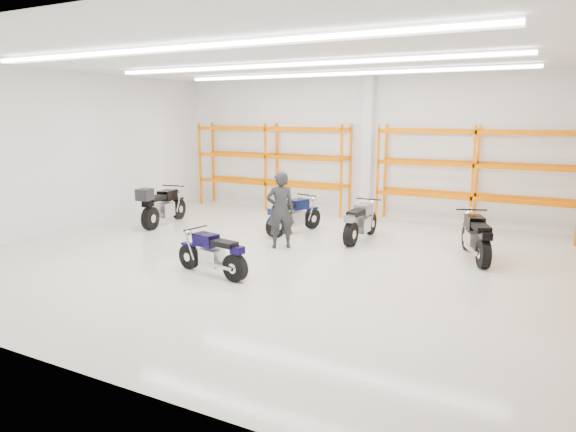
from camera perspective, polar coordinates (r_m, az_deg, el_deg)
The scene contains 11 objects.
ground at distance 12.01m, azimuth -0.65°, elevation -4.70°, with size 14.00×14.00×0.00m, color beige.
room_shell at distance 11.58m, azimuth -0.62°, elevation 11.15°, with size 14.02×12.02×4.51m.
motorcycle_main at distance 10.71m, azimuth -8.23°, elevation -4.31°, with size 1.94×0.73×0.96m.
motorcycle_back_a at distance 15.84m, azimuth -13.92°, elevation 1.06°, with size 0.87×2.40×1.24m.
motorcycle_back_b at distance 14.37m, azimuth 0.48°, elevation -0.04°, with size 0.90×2.09×1.05m.
motorcycle_back_c at distance 13.65m, azimuth 8.01°, elevation -0.74°, with size 0.71×2.14×1.05m.
motorcycle_back_d at distance 12.54m, azimuth 20.18°, elevation -2.34°, with size 1.02×2.09×1.08m.
standing_man at distance 12.74m, azimuth -0.84°, elevation 0.68°, with size 0.70×0.46×1.93m, color black.
structural_column at distance 16.93m, azimuth 8.84°, elevation 7.54°, with size 0.32×0.32×4.50m, color white.
pallet_racking_back_left at distance 18.06m, azimuth -1.87°, elevation 6.41°, with size 5.67×0.87×3.00m.
pallet_racking_back_right at distance 15.85m, azimuth 20.11°, elevation 5.07°, with size 5.67×0.87×3.00m.
Camera 1 is at (5.51, -10.15, 3.29)m, focal length 32.00 mm.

